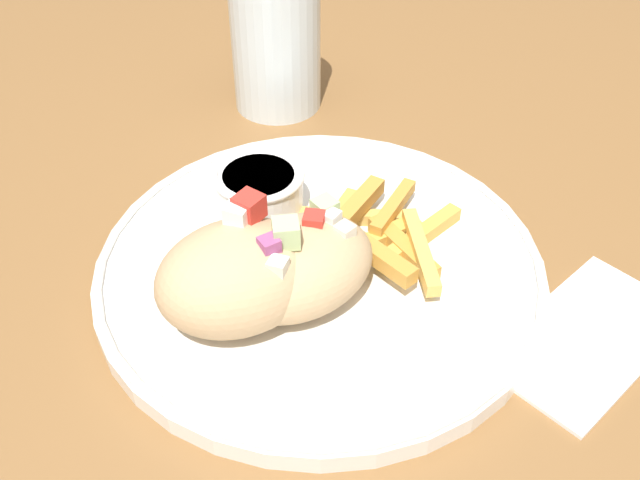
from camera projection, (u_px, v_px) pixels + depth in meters
table at (345, 340)px, 0.57m from camera, size 1.29×1.29×0.75m
napkin at (588, 338)px, 0.47m from camera, size 0.15×0.10×0.00m
plate at (320, 267)px, 0.51m from camera, size 0.30×0.30×0.02m
pita_sandwich_near at (298, 266)px, 0.46m from camera, size 0.12×0.11×0.06m
pita_sandwich_far at (238, 275)px, 0.45m from camera, size 0.13×0.12×0.07m
fries_pile at (376, 234)px, 0.51m from camera, size 0.11×0.13×0.02m
sauce_ramekin at (259, 189)px, 0.53m from camera, size 0.07×0.07×0.04m
water_glass at (276, 51)px, 0.65m from camera, size 0.08×0.08×0.12m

